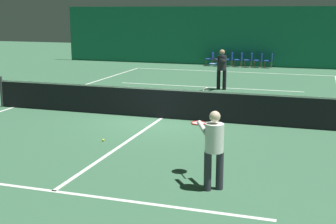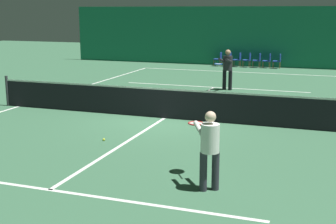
# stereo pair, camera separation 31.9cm
# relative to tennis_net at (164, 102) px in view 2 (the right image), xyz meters

# --- Properties ---
(ground_plane) EXTENTS (60.00, 60.00, 0.00)m
(ground_plane) POSITION_rel_tennis_net_xyz_m (0.00, 0.00, -0.51)
(ground_plane) COLOR #386647
(backdrop_curtain) EXTENTS (23.00, 0.12, 3.56)m
(backdrop_curtain) POSITION_rel_tennis_net_xyz_m (0.00, 14.85, 1.27)
(backdrop_curtain) COLOR #196B4C
(backdrop_curtain) RESTS_ON ground
(court_line_baseline_far) EXTENTS (11.00, 0.10, 0.00)m
(court_line_baseline_far) POSITION_rel_tennis_net_xyz_m (0.00, 11.90, -0.51)
(court_line_baseline_far) COLOR white
(court_line_baseline_far) RESTS_ON ground
(court_line_service_far) EXTENTS (8.25, 0.10, 0.00)m
(court_line_service_far) POSITION_rel_tennis_net_xyz_m (0.00, 6.40, -0.51)
(court_line_service_far) COLOR white
(court_line_service_far) RESTS_ON ground
(court_line_service_near) EXTENTS (8.25, 0.10, 0.00)m
(court_line_service_near) POSITION_rel_tennis_net_xyz_m (0.00, -6.40, -0.51)
(court_line_service_near) COLOR white
(court_line_service_near) RESTS_ON ground
(court_line_sideline_left) EXTENTS (0.10, 23.80, 0.00)m
(court_line_sideline_left) POSITION_rel_tennis_net_xyz_m (-5.50, 0.00, -0.51)
(court_line_sideline_left) COLOR white
(court_line_sideline_left) RESTS_ON ground
(court_line_centre) EXTENTS (0.10, 12.80, 0.00)m
(court_line_centre) POSITION_rel_tennis_net_xyz_m (0.00, 0.00, -0.51)
(court_line_centre) COLOR white
(court_line_centre) RESTS_ON ground
(tennis_net) EXTENTS (12.00, 0.10, 1.07)m
(tennis_net) POSITION_rel_tennis_net_xyz_m (0.00, 0.00, 0.00)
(tennis_net) COLOR black
(tennis_net) RESTS_ON ground
(player_near) EXTENTS (0.98, 1.27, 1.53)m
(player_near) POSITION_rel_tennis_net_xyz_m (2.83, -5.35, 0.38)
(player_near) COLOR #2D2D38
(player_near) RESTS_ON ground
(player_far) EXTENTS (0.59, 1.41, 1.71)m
(player_far) POSITION_rel_tennis_net_xyz_m (0.69, 5.92, 0.49)
(player_far) COLOR black
(player_far) RESTS_ON ground
(courtside_chair_0) EXTENTS (0.44, 0.44, 0.84)m
(courtside_chair_0) POSITION_rel_tennis_net_xyz_m (-1.67, 14.30, -0.03)
(courtside_chair_0) COLOR brown
(courtside_chair_0) RESTS_ON ground
(courtside_chair_1) EXTENTS (0.44, 0.44, 0.84)m
(courtside_chair_1) POSITION_rel_tennis_net_xyz_m (-1.08, 14.30, -0.03)
(courtside_chair_1) COLOR brown
(courtside_chair_1) RESTS_ON ground
(courtside_chair_2) EXTENTS (0.44, 0.44, 0.84)m
(courtside_chair_2) POSITION_rel_tennis_net_xyz_m (-0.49, 14.30, -0.03)
(courtside_chair_2) COLOR brown
(courtside_chair_2) RESTS_ON ground
(courtside_chair_3) EXTENTS (0.44, 0.44, 0.84)m
(courtside_chair_3) POSITION_rel_tennis_net_xyz_m (0.10, 14.30, -0.03)
(courtside_chair_3) COLOR brown
(courtside_chair_3) RESTS_ON ground
(courtside_chair_4) EXTENTS (0.44, 0.44, 0.84)m
(courtside_chair_4) POSITION_rel_tennis_net_xyz_m (0.68, 14.30, -0.03)
(courtside_chair_4) COLOR brown
(courtside_chair_4) RESTS_ON ground
(courtside_chair_5) EXTENTS (0.44, 0.44, 0.84)m
(courtside_chair_5) POSITION_rel_tennis_net_xyz_m (1.27, 14.30, -0.03)
(courtside_chair_5) COLOR brown
(courtside_chair_5) RESTS_ON ground
(courtside_chair_6) EXTENTS (0.44, 0.44, 0.84)m
(courtside_chair_6) POSITION_rel_tennis_net_xyz_m (1.86, 14.30, -0.03)
(courtside_chair_6) COLOR brown
(courtside_chair_6) RESTS_ON ground
(tennis_ball) EXTENTS (0.07, 0.07, 0.07)m
(tennis_ball) POSITION_rel_tennis_net_xyz_m (-0.60, -2.99, -0.48)
(tennis_ball) COLOR #D1DB33
(tennis_ball) RESTS_ON ground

